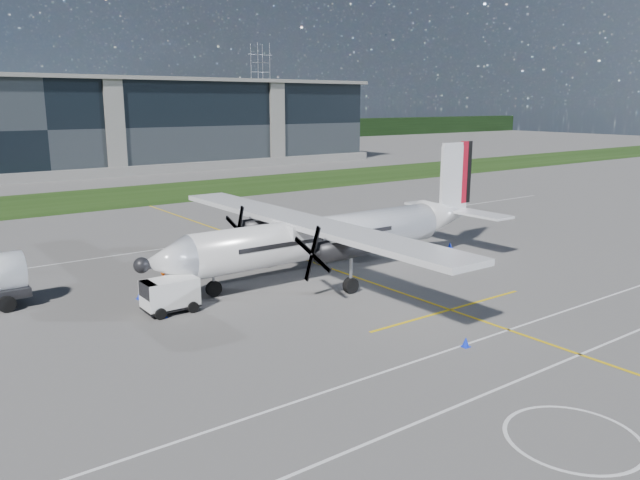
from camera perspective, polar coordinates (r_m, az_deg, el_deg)
The scene contains 13 objects.
ground at distance 73.31m, azimuth -17.76°, elevation 2.86°, with size 400.00×400.00×0.00m, color #605D5B.
grass_strip at distance 80.85m, azimuth -19.61°, elevation 3.59°, with size 400.00×18.00×0.04m, color #19330E.
terminal_building at distance 111.14m, azimuth -24.84°, elevation 9.29°, with size 120.00×20.00×15.00m, color black.
pylon_east at distance 208.76m, azimuth -5.43°, elevation 13.39°, with size 9.00×4.60×30.00m, color gray, non-canonical shape.
yellow_taxiway_centerline at distance 47.95m, azimuth -2.53°, elevation -1.40°, with size 0.20×70.00×0.01m, color yellow.
white_lane_line at distance 29.53m, azimuth 19.60°, elevation -11.19°, with size 90.00×0.15×0.01m, color white.
turboprop_aircraft at distance 42.17m, azimuth 1.27°, elevation 2.59°, with size 27.41×28.42×8.53m, color white, non-canonical shape.
baggage_tug at distance 35.91m, azimuth -13.55°, elevation -4.96°, with size 3.17×1.90×1.90m, color white, non-canonical shape.
ground_crew_person at distance 38.88m, azimuth -14.05°, elevation -3.69°, with size 0.75×0.54×1.85m, color #F25907.
safety_cone_nose_stbd at distance 38.89m, azimuth -16.17°, elevation -4.84°, with size 0.36×0.36×0.50m, color #0D27DE.
safety_cone_nose_port at distance 35.28m, azimuth -14.18°, elevation -6.51°, with size 0.36×0.36×0.50m, color #0D27DE.
safety_cone_tail at distance 51.33m, azimuth 11.80°, elevation -0.45°, with size 0.36×0.36×0.50m, color #0D27DE.
safety_cone_portwing at distance 31.12m, azimuth 13.18°, elevation -9.06°, with size 0.36×0.36×0.50m, color #0D27DE.
Camera 1 is at (-22.90, -28.68, 11.50)m, focal length 35.00 mm.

